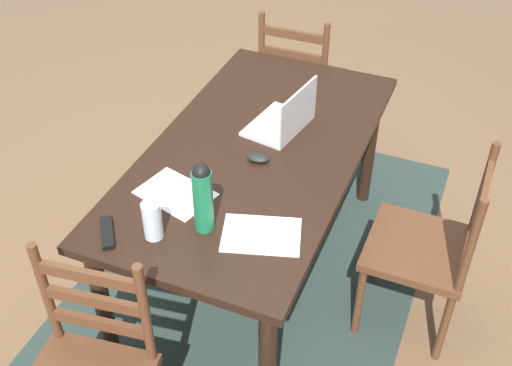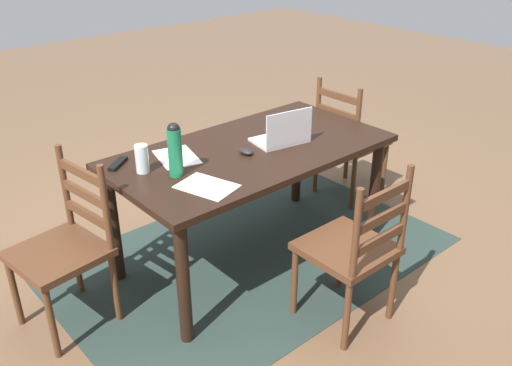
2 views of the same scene
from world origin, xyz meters
name	(u,v)px [view 2 (image 2 of 2)]	position (x,y,z in m)	size (l,w,h in m)	color
ground_plane	(252,256)	(0.00, 0.00, 0.00)	(14.00, 14.00, 0.00)	brown
area_rug	(252,256)	(0.00, 0.00, 0.00)	(2.48, 1.60, 0.01)	#283833
dining_table	(251,163)	(0.00, 0.00, 0.68)	(1.70, 0.89, 0.77)	black
chair_right_near	(65,248)	(1.14, -0.18, 0.46)	(0.49, 0.49, 0.95)	#56331E
chair_left_near	(349,141)	(-1.14, -0.18, 0.46)	(0.44, 0.44, 0.95)	#56331E
chair_far_head	(353,250)	(0.00, 0.82, 0.46)	(0.44, 0.44, 0.95)	#56331E
laptop	(283,135)	(-0.20, 0.07, 0.83)	(0.35, 0.27, 0.23)	silver
water_bottle	(175,149)	(0.54, 0.01, 0.93)	(0.08, 0.08, 0.30)	#197247
drinking_glass	(142,159)	(0.66, -0.14, 0.85)	(0.07, 0.07, 0.16)	silver
computer_mouse	(246,151)	(0.08, 0.04, 0.79)	(0.06, 0.10, 0.03)	black
tv_remote	(118,164)	(0.72, -0.31, 0.78)	(0.04, 0.17, 0.02)	black
paper_stack_left	(177,157)	(0.41, -0.18, 0.78)	(0.21, 0.30, 0.00)	white
paper_stack_right	(207,186)	(0.50, 0.23, 0.78)	(0.21, 0.30, 0.00)	white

